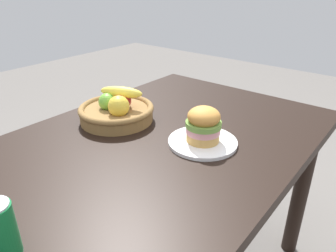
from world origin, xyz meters
TOP-DOWN VIEW (x-y plane):
  - dining_table at (0.00, 0.00)m, footprint 1.40×0.90m
  - plate at (0.11, -0.14)m, footprint 0.23×0.23m
  - sandwich at (0.11, -0.14)m, footprint 0.12×0.12m
  - soda_can at (-0.54, -0.09)m, footprint 0.07×0.07m
  - fruit_basket at (0.06, 0.22)m, footprint 0.29×0.29m

SIDE VIEW (x-z plane):
  - dining_table at x=0.00m, z-range 0.27..1.02m
  - plate at x=0.11m, z-range 0.75..0.76m
  - fruit_basket at x=0.06m, z-range 0.73..0.86m
  - soda_can at x=-0.54m, z-range 0.75..0.88m
  - sandwich at x=0.11m, z-range 0.76..0.88m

